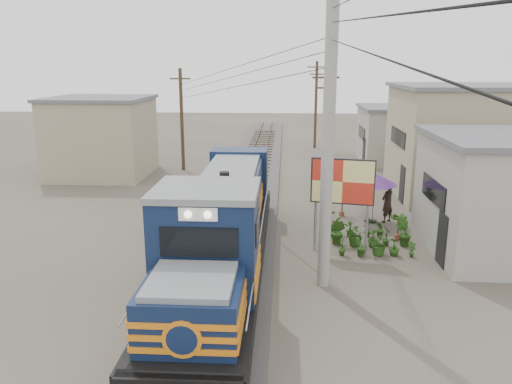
# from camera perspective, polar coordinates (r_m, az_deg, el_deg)

# --- Properties ---
(ground) EXTENTS (120.00, 120.00, 0.00)m
(ground) POSITION_cam_1_polar(r_m,az_deg,el_deg) (17.95, -3.84, -9.57)
(ground) COLOR #473F35
(ground) RESTS_ON ground
(ballast) EXTENTS (3.60, 70.00, 0.16)m
(ballast) POSITION_cam_1_polar(r_m,az_deg,el_deg) (27.32, -1.27, -0.86)
(ballast) COLOR #595651
(ballast) RESTS_ON ground
(track) EXTENTS (1.15, 70.00, 0.12)m
(track) POSITION_cam_1_polar(r_m,az_deg,el_deg) (27.27, -1.27, -0.49)
(track) COLOR #51331E
(track) RESTS_ON ground
(locomotive) EXTENTS (2.90, 15.77, 3.91)m
(locomotive) POSITION_cam_1_polar(r_m,az_deg,el_deg) (17.70, -3.77, -3.98)
(locomotive) COLOR black
(locomotive) RESTS_ON ground
(utility_pole_main) EXTENTS (0.40, 0.40, 10.00)m
(utility_pole_main) POSITION_cam_1_polar(r_m,az_deg,el_deg) (15.99, 8.25, 6.04)
(utility_pole_main) COLOR #9E9B93
(utility_pole_main) RESTS_ON ground
(wooden_pole_mid) EXTENTS (1.60, 0.24, 7.00)m
(wooden_pole_mid) POSITION_cam_1_polar(r_m,az_deg,el_deg) (30.57, 7.81, 7.54)
(wooden_pole_mid) COLOR #4C3826
(wooden_pole_mid) RESTS_ON ground
(wooden_pole_far) EXTENTS (1.60, 0.24, 7.50)m
(wooden_pole_far) POSITION_cam_1_polar(r_m,az_deg,el_deg) (44.47, 6.86, 10.04)
(wooden_pole_far) COLOR #4C3826
(wooden_pole_far) RESTS_ON ground
(wooden_pole_left) EXTENTS (1.60, 0.24, 7.00)m
(wooden_pole_left) POSITION_cam_1_polar(r_m,az_deg,el_deg) (35.18, -8.48, 8.41)
(wooden_pole_left) COLOR #4C3826
(wooden_pole_left) RESTS_ON ground
(power_lines) EXTENTS (9.65, 19.00, 3.30)m
(power_lines) POSITION_cam_1_polar(r_m,az_deg,el_deg) (24.86, -1.99, 15.07)
(power_lines) COLOR black
(power_lines) RESTS_ON ground
(shophouse_mid) EXTENTS (8.40, 7.35, 6.20)m
(shophouse_mid) POSITION_cam_1_polar(r_m,az_deg,el_deg) (30.39, 23.34, 5.37)
(shophouse_mid) COLOR gray
(shophouse_mid) RESTS_ON ground
(shophouse_back) EXTENTS (6.30, 6.30, 4.20)m
(shophouse_back) POSITION_cam_1_polar(r_m,az_deg,el_deg) (39.62, 16.33, 6.37)
(shophouse_back) COLOR gray
(shophouse_back) RESTS_ON ground
(shophouse_left) EXTENTS (6.30, 6.30, 5.20)m
(shophouse_left) POSITION_cam_1_polar(r_m,az_deg,el_deg) (34.78, -17.23, 6.08)
(shophouse_left) COLOR gray
(shophouse_left) RESTS_ON ground
(billboard) EXTENTS (2.43, 0.61, 3.80)m
(billboard) POSITION_cam_1_polar(r_m,az_deg,el_deg) (19.48, 9.87, 0.92)
(billboard) COLOR #99999E
(billboard) RESTS_ON ground
(market_umbrella) EXTENTS (2.75, 2.75, 2.39)m
(market_umbrella) POSITION_cam_1_polar(r_m,az_deg,el_deg) (23.79, 13.40, 1.44)
(market_umbrella) COLOR black
(market_umbrella) RESTS_ON ground
(vendor) EXTENTS (0.82, 0.79, 1.89)m
(vendor) POSITION_cam_1_polar(r_m,az_deg,el_deg) (24.27, 14.78, -1.20)
(vendor) COLOR black
(vendor) RESTS_ON ground
(plant_nursery) EXTENTS (3.61, 3.20, 1.12)m
(plant_nursery) POSITION_cam_1_polar(r_m,az_deg,el_deg) (21.04, 12.03, -4.79)
(plant_nursery) COLOR #254B15
(plant_nursery) RESTS_ON ground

